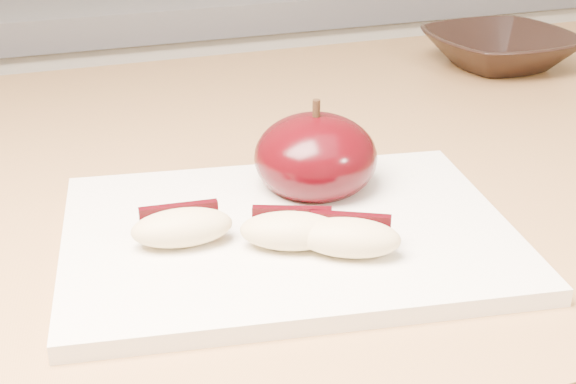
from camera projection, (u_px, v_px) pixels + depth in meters
name	position (u px, v px, depth m)	size (l,w,h in m)	color
back_cabinet	(122.00, 241.00, 1.42)	(2.40, 0.62, 0.94)	silver
cutting_board	(288.00, 234.00, 0.53)	(0.29, 0.21, 0.01)	white
apple_half	(316.00, 157.00, 0.57)	(0.12, 0.12, 0.07)	black
apple_wedge_a	(182.00, 227.00, 0.50)	(0.07, 0.04, 0.02)	beige
apple_wedge_b	(291.00, 230.00, 0.49)	(0.07, 0.05, 0.02)	beige
apple_wedge_c	(349.00, 237.00, 0.49)	(0.07, 0.06, 0.02)	beige
bowl	(499.00, 49.00, 0.89)	(0.16, 0.16, 0.04)	black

